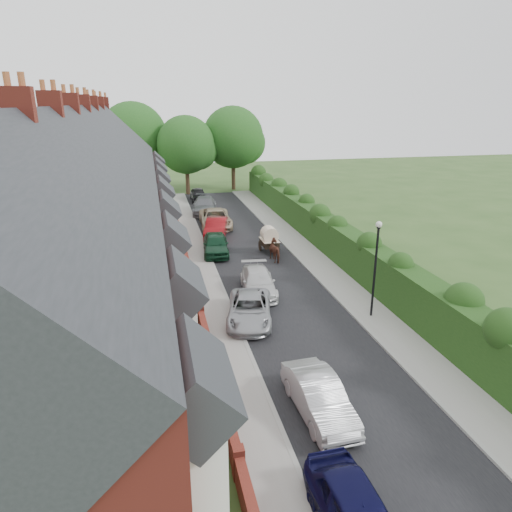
{
  "coord_description": "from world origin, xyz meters",
  "views": [
    {
      "loc": [
        -7.26,
        -15.63,
        10.64
      ],
      "look_at": [
        -1.67,
        8.74,
        2.2
      ],
      "focal_mm": 32.0,
      "sensor_mm": 36.0,
      "label": 1
    }
  ],
  "objects_px": {
    "lamppost": "(376,258)",
    "car_white": "(258,282)",
    "car_beige": "(215,219)",
    "horse_cart": "(269,238)",
    "car_grey": "(205,206)",
    "car_black": "(198,195)",
    "horse": "(276,251)",
    "car_silver_b": "(250,309)",
    "car_red": "(216,228)",
    "car_silver_a": "(319,397)",
    "car_green": "(216,244)"
  },
  "relations": [
    {
      "from": "lamppost",
      "to": "car_white",
      "type": "distance_m",
      "value": 7.22
    },
    {
      "from": "car_beige",
      "to": "horse_cart",
      "type": "bearing_deg",
      "value": -67.74
    },
    {
      "from": "car_grey",
      "to": "car_black",
      "type": "relative_size",
      "value": 1.31
    },
    {
      "from": "car_grey",
      "to": "horse",
      "type": "relative_size",
      "value": 3.09
    },
    {
      "from": "car_grey",
      "to": "horse_cart",
      "type": "relative_size",
      "value": 2.02
    },
    {
      "from": "car_beige",
      "to": "horse",
      "type": "relative_size",
      "value": 3.19
    },
    {
      "from": "car_beige",
      "to": "horse",
      "type": "height_order",
      "value": "car_beige"
    },
    {
      "from": "horse",
      "to": "horse_cart",
      "type": "height_order",
      "value": "horse_cart"
    },
    {
      "from": "lamppost",
      "to": "car_grey",
      "type": "bearing_deg",
      "value": 102.51
    },
    {
      "from": "car_silver_b",
      "to": "car_red",
      "type": "distance_m",
      "value": 15.78
    },
    {
      "from": "lamppost",
      "to": "car_white",
      "type": "bearing_deg",
      "value": 138.07
    },
    {
      "from": "car_black",
      "to": "car_red",
      "type": "bearing_deg",
      "value": -89.9
    },
    {
      "from": "lamppost",
      "to": "car_red",
      "type": "distance_m",
      "value": 17.89
    },
    {
      "from": "car_silver_a",
      "to": "horse_cart",
      "type": "relative_size",
      "value": 1.55
    },
    {
      "from": "horse",
      "to": "car_silver_b",
      "type": "bearing_deg",
      "value": 57.81
    },
    {
      "from": "car_green",
      "to": "horse_cart",
      "type": "relative_size",
      "value": 1.64
    },
    {
      "from": "car_grey",
      "to": "car_black",
      "type": "bearing_deg",
      "value": 98.46
    },
    {
      "from": "car_red",
      "to": "horse_cart",
      "type": "distance_m",
      "value": 6.03
    },
    {
      "from": "car_black",
      "to": "car_silver_a",
      "type": "bearing_deg",
      "value": -89.24
    },
    {
      "from": "car_white",
      "to": "car_silver_b",
      "type": "bearing_deg",
      "value": -103.75
    },
    {
      "from": "car_white",
      "to": "car_grey",
      "type": "xyz_separation_m",
      "value": [
        -0.64,
        20.91,
        0.14
      ]
    },
    {
      "from": "lamppost",
      "to": "car_black",
      "type": "xyz_separation_m",
      "value": [
        -5.6,
        31.59,
        -2.58
      ]
    },
    {
      "from": "car_black",
      "to": "car_silver_b",
      "type": "bearing_deg",
      "value": -90.78
    },
    {
      "from": "car_white",
      "to": "car_grey",
      "type": "bearing_deg",
      "value": 97.83
    },
    {
      "from": "car_silver_b",
      "to": "car_green",
      "type": "xyz_separation_m",
      "value": [
        -0.14,
        11.2,
        0.11
      ]
    },
    {
      "from": "car_white",
      "to": "car_silver_a",
      "type": "bearing_deg",
      "value": -85.94
    },
    {
      "from": "car_silver_b",
      "to": "car_green",
      "type": "relative_size",
      "value": 1.04
    },
    {
      "from": "car_silver_b",
      "to": "car_white",
      "type": "bearing_deg",
      "value": 83.54
    },
    {
      "from": "car_silver_a",
      "to": "car_green",
      "type": "bearing_deg",
      "value": 90.36
    },
    {
      "from": "lamppost",
      "to": "car_white",
      "type": "xyz_separation_m",
      "value": [
        -5.0,
        4.49,
        -2.63
      ]
    },
    {
      "from": "car_beige",
      "to": "car_red",
      "type": "bearing_deg",
      "value": -94.0
    },
    {
      "from": "car_green",
      "to": "lamppost",
      "type": "bearing_deg",
      "value": -56.44
    },
    {
      "from": "car_silver_a",
      "to": "horse_cart",
      "type": "bearing_deg",
      "value": 78.25
    },
    {
      "from": "car_beige",
      "to": "car_black",
      "type": "xyz_separation_m",
      "value": [
        -0.27,
        11.79,
        -0.08
      ]
    },
    {
      "from": "horse",
      "to": "horse_cart",
      "type": "relative_size",
      "value": 0.65
    },
    {
      "from": "lamppost",
      "to": "car_black",
      "type": "distance_m",
      "value": 32.19
    },
    {
      "from": "car_red",
      "to": "car_silver_a",
      "type": "bearing_deg",
      "value": -74.91
    },
    {
      "from": "car_silver_a",
      "to": "car_white",
      "type": "bearing_deg",
      "value": 85.29
    },
    {
      "from": "car_silver_a",
      "to": "car_black",
      "type": "relative_size",
      "value": 1.01
    },
    {
      "from": "horse_cart",
      "to": "car_grey",
      "type": "bearing_deg",
      "value": 103.05
    },
    {
      "from": "car_red",
      "to": "horse",
      "type": "distance_m",
      "value": 7.72
    },
    {
      "from": "car_grey",
      "to": "horse_cart",
      "type": "bearing_deg",
      "value": -68.17
    },
    {
      "from": "car_green",
      "to": "car_grey",
      "type": "relative_size",
      "value": 0.82
    },
    {
      "from": "car_green",
      "to": "car_black",
      "type": "xyz_separation_m",
      "value": [
        0.8,
        19.39,
        -0.05
      ]
    },
    {
      "from": "car_green",
      "to": "horse",
      "type": "height_order",
      "value": "car_green"
    },
    {
      "from": "lamppost",
      "to": "car_silver_a",
      "type": "distance_m",
      "value": 9.0
    },
    {
      "from": "horse",
      "to": "car_grey",
      "type": "bearing_deg",
      "value": -87.23
    },
    {
      "from": "car_silver_b",
      "to": "horse",
      "type": "distance_m",
      "value": 9.54
    },
    {
      "from": "car_white",
      "to": "car_beige",
      "type": "bearing_deg",
      "value": 97.35
    },
    {
      "from": "car_white",
      "to": "car_grey",
      "type": "relative_size",
      "value": 0.83
    }
  ]
}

